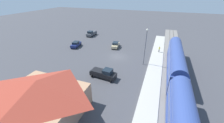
{
  "coord_description": "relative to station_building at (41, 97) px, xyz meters",
  "views": [
    {
      "loc": [
        -10.27,
        32.28,
        16.01
      ],
      "look_at": [
        -0.19,
        5.06,
        1.0
      ],
      "focal_mm": 22.03,
      "sensor_mm": 36.0,
      "label": 1
    }
  ],
  "objects": [
    {
      "name": "pickup_black",
      "position": [
        -4.43,
        -11.39,
        -1.93
      ],
      "size": [
        5.54,
        2.83,
        2.14
      ],
      "color": "black",
      "rests_on": "ground"
    },
    {
      "name": "pedestrian_on_platform",
      "position": [
        -14.28,
        -28.48,
        -1.68
      ],
      "size": [
        0.36,
        0.36,
        1.71
      ],
      "color": "#333338",
      "rests_on": "platform"
    },
    {
      "name": "railway_track",
      "position": [
        -18.0,
        -22.0,
        -2.86
      ],
      "size": [
        4.8,
        70.0,
        0.3
      ],
      "color": "slate",
      "rests_on": "ground"
    },
    {
      "name": "pickup_charcoal",
      "position": [
        11.83,
        -36.85,
        -1.93
      ],
      "size": [
        2.11,
        5.45,
        2.14
      ],
      "color": "#47494F",
      "rests_on": "ground"
    },
    {
      "name": "light_pole_near_platform",
      "position": [
        -11.2,
        -19.96,
        2.44
      ],
      "size": [
        0.44,
        0.44,
        8.72
      ],
      "color": "#515156",
      "rests_on": "ground"
    },
    {
      "name": "station_building",
      "position": [
        0.0,
        0.0,
        0.0
      ],
      "size": [
        11.66,
        9.67,
        5.7
      ],
      "color": "tan",
      "rests_on": "ground"
    },
    {
      "name": "platform",
      "position": [
        -14.0,
        -22.0,
        -2.81
      ],
      "size": [
        3.2,
        46.0,
        0.3
      ],
      "color": "#B7B2A8",
      "rests_on": "ground"
    },
    {
      "name": "sedan_tan",
      "position": [
        -1.17,
        -28.27,
        -2.08
      ],
      "size": [
        2.47,
        4.72,
        1.74
      ],
      "color": "#C6B284",
      "rests_on": "ground"
    },
    {
      "name": "sedan_navy",
      "position": [
        10.79,
        -24.38,
        -2.08
      ],
      "size": [
        2.52,
        4.73,
        1.74
      ],
      "color": "navy",
      "rests_on": "ground"
    },
    {
      "name": "ground_plane",
      "position": [
        -4.0,
        -22.0,
        -2.96
      ],
      "size": [
        200.0,
        200.0,
        0.0
      ],
      "primitive_type": "plane",
      "color": "#424247"
    }
  ]
}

